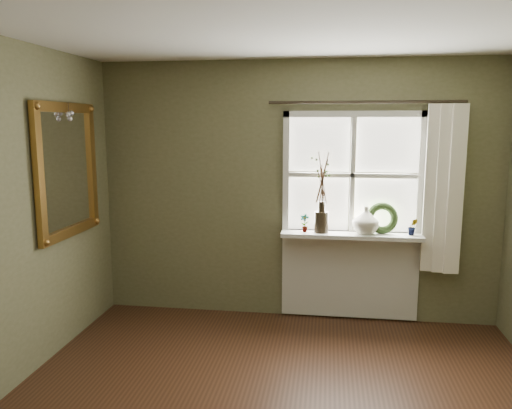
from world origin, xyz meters
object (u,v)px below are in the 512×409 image
at_px(wreath, 382,221).
at_px(gilt_mirror, 67,170).
at_px(dark_jug, 321,222).
at_px(cream_vase, 366,220).

height_order(wreath, gilt_mirror, gilt_mirror).
bearing_deg(dark_jug, wreath, 3.91).
height_order(dark_jug, gilt_mirror, gilt_mirror).
distance_m(dark_jug, wreath, 0.59).
distance_m(wreath, gilt_mirror, 2.97).
relative_size(dark_jug, gilt_mirror, 0.18).
distance_m(cream_vase, wreath, 0.16).
relative_size(dark_jug, wreath, 0.67).
bearing_deg(wreath, cream_vase, -171.90).
relative_size(cream_vase, gilt_mirror, 0.23).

